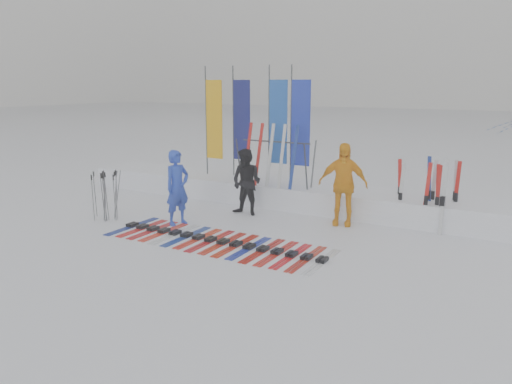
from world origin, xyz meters
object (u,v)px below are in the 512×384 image
Objects in this scene: person_yellow at (343,184)px; ski_rack at (276,157)px; person_black at (247,182)px; ski_row at (217,241)px; person_blue at (177,188)px.

ski_rack is at bearing 147.68° from person_yellow.
person_black is 0.34× the size of ski_row.
person_yellow reaches higher than person_black.
ski_rack is (0.25, 1.11, 0.54)m from person_black.
person_blue is at bearing -114.26° from ski_rack.
ski_row is (1.59, -0.71, -0.86)m from person_blue.
person_yellow is (3.40, 1.92, 0.09)m from person_blue.
ski_rack is at bearing 96.46° from ski_row.
person_black is at bearing 105.39° from ski_row.
person_yellow is (2.44, 0.34, 0.14)m from person_black.
person_blue is 1.05× the size of person_black.
person_blue is 3.91m from person_yellow.
ski_row is at bearing -137.54° from person_yellow.
person_yellow is at bearing -19.24° from ski_rack.
ski_rack is (-0.38, 3.40, 1.35)m from ski_row.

